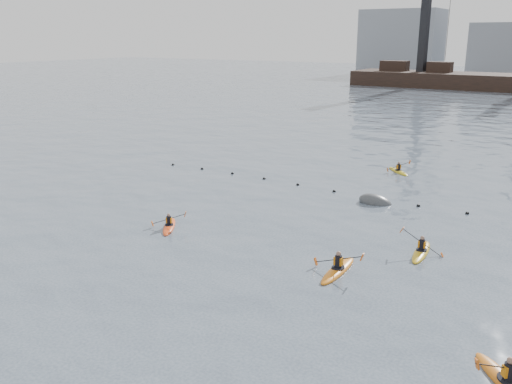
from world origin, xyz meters
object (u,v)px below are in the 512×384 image
at_px(kayaker_2, 169,226).
at_px(kayaker_5, 398,171).
at_px(kayaker_0, 338,269).
at_px(kayaker_3, 421,251).
at_px(mooring_buoy, 376,203).
at_px(kayaker_4, 507,382).

distance_m(kayaker_2, kayaker_5, 21.08).
distance_m(kayaker_0, kayaker_3, 5.05).
distance_m(kayaker_5, mooring_buoy, 9.18).
height_order(kayaker_0, kayaker_5, kayaker_0).
height_order(kayaker_0, kayaker_2, kayaker_0).
distance_m(kayaker_3, kayaker_5, 17.27).
xyz_separation_m(kayaker_0, kayaker_5, (-3.95, 20.30, -0.02)).
xyz_separation_m(kayaker_2, kayaker_3, (13.28, 4.01, 0.01)).
bearing_deg(kayaker_5, mooring_buoy, -126.48).
bearing_deg(kayaker_4, kayaker_5, -106.15).
relative_size(kayaker_4, mooring_buoy, 1.38).
bearing_deg(kayaker_5, kayaker_0, -125.04).
bearing_deg(kayaker_5, kayaker_2, -154.64).
relative_size(kayaker_0, kayaker_4, 1.16).
bearing_deg(mooring_buoy, kayaker_2, -127.05).
bearing_deg(kayaker_2, kayaker_3, -17.01).
distance_m(kayaker_3, mooring_buoy, 8.56).
relative_size(kayaker_0, kayaker_2, 1.28).
height_order(kayaker_3, kayaker_4, kayaker_3).
bearing_deg(kayaker_3, mooring_buoy, 120.18).
bearing_deg(kayaker_4, kayaker_0, -73.28).
height_order(kayaker_4, mooring_buoy, kayaker_4).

